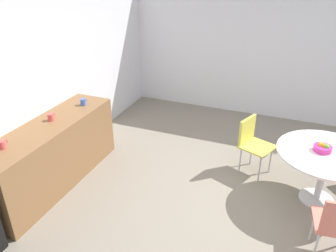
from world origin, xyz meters
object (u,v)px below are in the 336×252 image
Objects in this scene: chair_yellow at (252,139)px; mug_green at (51,117)px; mug_red at (83,102)px; mug_white at (2,145)px; round_table at (326,161)px; fruit_bowl at (323,148)px.

chair_yellow is 2.81m from mug_green.
mug_white is at bearing 174.99° from mug_red.
round_table is 0.18m from fruit_bowl.
mug_red is (-0.57, 2.42, 0.43)m from chair_yellow.
chair_yellow is (0.37, 0.95, -0.09)m from round_table.
mug_white reaches higher than chair_yellow.
round_table is 1.03m from chair_yellow.
fruit_bowl is at bearing -112.34° from chair_yellow.
round_table is 3.57m from mug_green.
chair_yellow is 3.83× the size of fruit_bowl.
chair_yellow is 2.52m from mug_red.
mug_red is at bearing 103.18° from chair_yellow.
chair_yellow is 0.99m from fruit_bowl.
mug_red is (-0.19, 3.37, 0.34)m from round_table.
mug_green reaches higher than fruit_bowl.
mug_green is (-1.17, 2.52, 0.43)m from chair_yellow.
mug_white is 0.80m from mug_green.
fruit_bowl reaches higher than round_table.
mug_green is at bearing 170.88° from mug_red.
fruit_bowl is 3.79m from mug_white.
fruit_bowl is 1.68× the size of mug_white.
fruit_bowl is at bearing 81.65° from round_table.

